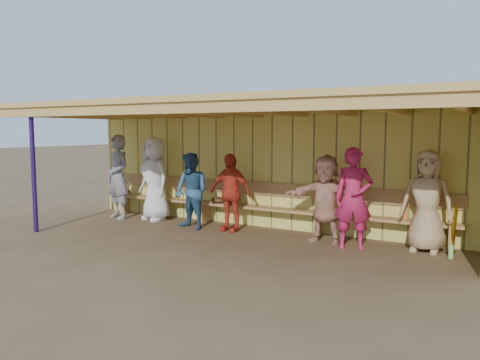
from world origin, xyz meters
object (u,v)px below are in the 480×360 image
player_h (427,201)px  bench (259,202)px  player_d (230,192)px  player_a (118,177)px  player_b (155,179)px  player_g (353,198)px  player_c (191,191)px  player_f (325,199)px

player_h → bench: 3.26m
player_d → player_a: bearing=-177.9°
player_b → player_g: 4.53m
player_c → player_d: bearing=26.7°
player_f → player_g: player_g is taller
player_a → player_h: player_a is taller
player_c → player_h: bearing=16.9°
player_f → player_c: bearing=-173.0°
player_b → player_a: bearing=-146.7°
player_g → bench: (-2.14, 0.69, -0.32)m
player_a → player_d: 2.88m
bench → player_g: bearing=-17.8°
player_b → player_h: player_b is taller
player_h → player_b: bearing=-177.3°
player_a → player_b: bearing=32.0°
player_a → player_g: 5.37m
player_c → player_f: (2.72, 0.25, 0.01)m
player_a → player_b: size_ratio=1.03×
player_d → player_h: bearing=3.7°
player_a → player_f: size_ratio=1.21×
player_c → player_b: bearing=174.9°
player_c → player_d: 0.80m
player_b → player_c: bearing=0.5°
player_f → bench: bearing=164.0°
player_d → player_h: (3.59, 0.23, 0.07)m
player_b → bench: player_b is taller
player_d → player_f: bearing=0.9°
player_b → player_g: size_ratio=1.07×
player_a → bench: player_a is taller
bench → player_f: bearing=-17.8°
player_b → player_f: 3.98m
player_f → bench: (-1.59, 0.51, -0.25)m
player_b → bench: bearing=26.0°
player_f → player_h: bearing=8.9°
player_c → player_g: player_g is taller
player_f → player_d: bearing=-177.3°
player_c → player_d: (0.77, 0.22, -0.00)m
player_b → player_d: player_b is taller
player_a → player_f: 4.83m
player_c → bench: player_c is taller
player_c → player_g: (3.27, 0.07, 0.09)m
bench → player_c: bearing=-146.2°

